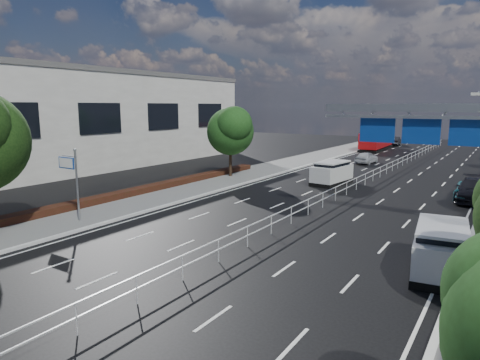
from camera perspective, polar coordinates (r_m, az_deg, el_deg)
The scene contains 17 objects.
ground at distance 19.61m, azimuth -1.50°, elevation -10.13°, with size 160.00×160.00×0.00m, color black.
sidewalk_near at distance 27.46m, azimuth -21.87°, elevation -4.85°, with size 5.00×140.00×0.14m, color slate.
kerb_near at distance 25.52m, azimuth -18.57°, elevation -5.74°, with size 0.25×140.00×0.15m, color silver.
kerb_far at distance 16.68m, azimuth 25.99°, elevation -14.62°, with size 0.25×140.00×0.15m, color silver.
median_fence at distance 39.63m, azimuth 17.06°, elevation 0.45°, with size 0.05×85.00×1.02m.
hedge_near at distance 31.78m, azimuth -16.49°, elevation -2.07°, with size 1.00×36.00×0.44m, color black.
toilet_sign at distance 26.47m, azimuth -21.57°, elevation 1.00°, with size 1.62×0.18×4.34m.
overhead_gantry at distance 25.58m, azimuth 24.63°, elevation 6.51°, with size 10.24×0.38×7.45m.
near_building at distance 52.32m, azimuth -18.05°, elevation 7.51°, with size 12.00×38.00×10.00m, color #BAB3A7.
near_tree_back at distance 40.06m, azimuth -1.26°, elevation 6.86°, with size 4.84×4.51×6.69m.
white_minivan at distance 37.87m, azimuth 12.16°, elevation 0.93°, with size 2.44×4.74×1.98m.
red_bus at distance 69.53m, azimuth 17.73°, elevation 5.30°, with size 3.08×11.34×3.36m.
near_car_silver at distance 52.58m, azimuth 16.52°, elevation 2.89°, with size 1.65×4.10×1.40m, color #B4B7BC.
near_car_dark at distance 78.30m, azimuth 19.91°, elevation 4.91°, with size 1.61×4.60×1.52m, color black.
silver_minivan at distance 19.34m, azimuth 25.25°, elevation -8.36°, with size 2.57×4.95×1.97m.
parked_car_teal at distance 34.78m, azimuth 28.71°, elevation -1.30°, with size 2.33×5.06×1.41m, color #1C7782.
parked_car_dark at distance 34.81m, azimuth 28.73°, elevation -1.14°, with size 2.22×5.47×1.59m, color black.
Camera 1 is at (10.36, -15.25, 6.70)m, focal length 32.00 mm.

